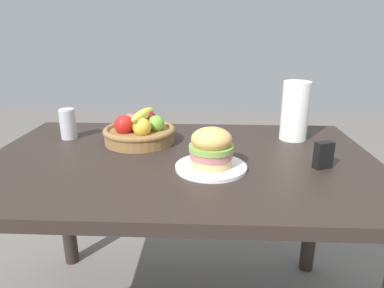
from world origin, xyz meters
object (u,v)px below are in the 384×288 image
(soda_can, at_px, (68,124))
(napkin_holder, at_px, (323,155))
(sandwich, at_px, (211,147))
(fruit_basket, at_px, (140,131))
(paper_towel_roll, at_px, (295,111))
(plate, at_px, (211,167))

(soda_can, bearing_deg, napkin_holder, -16.34)
(sandwich, distance_m, fruit_basket, 0.39)
(fruit_basket, height_order, napkin_holder, fruit_basket)
(sandwich, relative_size, napkin_holder, 1.63)
(soda_can, height_order, napkin_holder, soda_can)
(sandwich, distance_m, paper_towel_roll, 0.49)
(sandwich, relative_size, soda_can, 1.16)
(fruit_basket, bearing_deg, sandwich, -43.26)
(sandwich, height_order, fruit_basket, sandwich)
(plate, distance_m, fruit_basket, 0.40)
(soda_can, relative_size, fruit_basket, 0.43)
(plate, relative_size, soda_can, 1.88)
(soda_can, relative_size, paper_towel_roll, 0.53)
(plate, distance_m, paper_towel_roll, 0.50)
(soda_can, xyz_separation_m, fruit_basket, (0.31, -0.04, -0.01))
(paper_towel_roll, bearing_deg, fruit_basket, -173.60)
(sandwich, xyz_separation_m, napkin_holder, (0.37, 0.02, -0.03))
(plate, height_order, sandwich, sandwich)
(plate, xyz_separation_m, fruit_basket, (-0.29, 0.27, 0.04))
(paper_towel_roll, bearing_deg, soda_can, -177.95)
(fruit_basket, xyz_separation_m, napkin_holder, (0.66, -0.25, -0.00))
(fruit_basket, relative_size, napkin_holder, 3.22)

